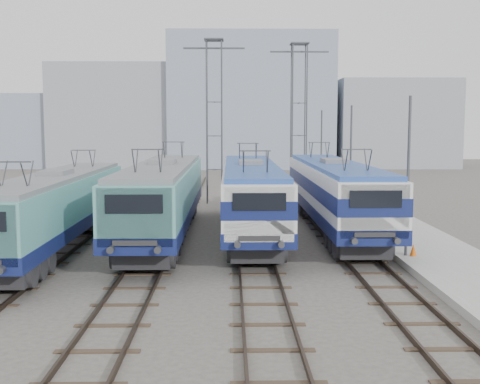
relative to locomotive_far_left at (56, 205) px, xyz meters
name	(u,v)px	position (x,y,z in m)	size (l,w,h in m)	color
ground	(200,275)	(6.75, -4.20, -2.18)	(160.00, 160.00, 0.00)	#514C47
platform	(403,233)	(16.95, 3.80, -2.03)	(4.00, 70.00, 0.30)	#9E9E99
locomotive_far_left	(56,205)	(0.00, 0.00, 0.00)	(2.77, 17.46, 3.29)	#121B50
locomotive_center_left	(163,193)	(4.50, 3.29, 0.16)	(2.98, 18.85, 3.55)	#121B50
locomotive_center_right	(251,191)	(9.00, 4.16, 0.17)	(2.92, 18.45, 3.47)	#121B50
locomotive_far_right	(334,189)	(13.50, 4.81, 0.19)	(2.94, 18.60, 3.50)	#121B50
catenary_tower_west	(214,114)	(6.75, 17.80, 4.46)	(4.50, 1.20, 12.00)	#3F4247
catenary_tower_east	(299,114)	(13.25, 19.80, 4.46)	(4.50, 1.20, 12.00)	#3F4247
mast_front	(408,180)	(15.35, -2.20, 1.32)	(0.12, 0.12, 7.00)	#3F4247
mast_mid	(351,163)	(15.35, 9.80, 1.32)	(0.12, 0.12, 7.00)	#3F4247
mast_rear	(321,154)	(15.35, 21.80, 1.32)	(0.12, 0.12, 7.00)	#3F4247
safety_cone	(413,250)	(15.64, -2.32, -1.62)	(0.29, 0.29, 0.52)	#CC530B
building_west	(122,117)	(-7.25, 57.80, 4.82)	(18.00, 12.00, 14.00)	gray
building_center	(250,102)	(10.75, 57.80, 6.82)	(22.00, 14.00, 18.00)	#838FA2
building_east	(392,124)	(30.75, 57.80, 3.82)	(16.00, 12.00, 12.00)	gray
building_far_west	(7,131)	(-23.25, 57.80, 2.82)	(14.00, 10.00, 10.00)	#838FA2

